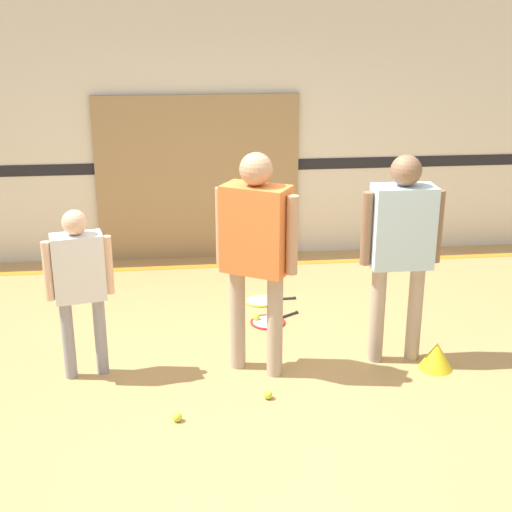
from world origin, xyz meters
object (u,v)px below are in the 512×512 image
tennis_ball_by_spare_racket (256,317)px  training_cone (436,356)px  person_instructor (256,241)px  person_student_right (401,237)px  tennis_ball_near_instructor (268,395)px  tennis_ball_stray_left (177,417)px  person_student_left (79,276)px  racket_second_spare (262,300)px  racket_spare_on_floor (269,322)px

tennis_ball_by_spare_racket → training_cone: 1.66m
person_instructor → training_cone: (1.39, -0.13, -0.94)m
person_student_right → tennis_ball_near_instructor: person_student_right is taller
tennis_ball_by_spare_racket → tennis_ball_stray_left: same height
person_student_left → tennis_ball_by_spare_racket: 1.81m
racket_second_spare → training_cone: size_ratio=1.96×
racket_second_spare → person_instructor: bearing=-101.9°
person_instructor → racket_second_spare: 1.72m
racket_second_spare → person_student_left: bearing=-142.7°
training_cone → racket_spare_on_floor: bearing=140.0°
person_instructor → tennis_ball_stray_left: bearing=-102.0°
person_student_right → racket_spare_on_floor: bearing=-41.2°
racket_spare_on_floor → training_cone: (1.18, -0.99, 0.10)m
person_student_right → racket_spare_on_floor: person_student_right is taller
person_student_left → person_student_right: person_student_right is taller
racket_spare_on_floor → person_student_right: bearing=-73.7°
person_student_right → racket_second_spare: size_ratio=3.21×
person_instructor → racket_spare_on_floor: 1.37m
racket_spare_on_floor → tennis_ball_stray_left: bearing=-150.6°
person_student_left → tennis_ball_near_instructor: bearing=-32.7°
person_instructor → tennis_ball_near_instructor: person_instructor is taller
person_instructor → racket_second_spare: person_instructor is taller
person_student_left → racket_second_spare: size_ratio=2.54×
person_instructor → training_cone: person_instructor is taller
person_student_right → racket_spare_on_floor: (-0.90, 0.80, -1.01)m
tennis_ball_by_spare_racket → tennis_ball_stray_left: bearing=-114.5°
person_student_right → tennis_ball_stray_left: size_ratio=25.02×
person_student_left → tennis_ball_near_instructor: person_student_left is taller
tennis_ball_near_instructor → tennis_ball_by_spare_racket: size_ratio=1.00×
tennis_ball_near_instructor → person_instructor: bearing=94.9°
racket_second_spare → tennis_ball_near_instructor: bearing=-98.6°
tennis_ball_near_instructor → racket_second_spare: bearing=84.5°
person_student_left → person_student_right: bearing=-11.9°
person_student_right → tennis_ball_by_spare_racket: bearing=-39.8°
person_student_left → racket_second_spare: 2.13m
person_student_right → racket_second_spare: bearing=-54.6°
person_instructor → racket_second_spare: (0.21, 1.36, -1.04)m
person_student_left → racket_spare_on_floor: size_ratio=2.50×
person_student_left → racket_spare_on_floor: bearing=16.0°
person_student_left → tennis_ball_stray_left: (0.68, -0.74, -0.78)m
person_instructor → person_student_left: bearing=-152.4°
tennis_ball_stray_left → tennis_ball_by_spare_racket: bearing=65.5°
person_instructor → tennis_ball_stray_left: person_instructor is taller
tennis_ball_stray_left → training_cone: 2.08m
racket_spare_on_floor → tennis_ball_near_instructor: (-0.18, -1.30, 0.02)m
racket_second_spare → person_student_right: bearing=-58.2°
tennis_ball_near_instructor → tennis_ball_by_spare_racket: bearing=87.2°
tennis_ball_near_instructor → tennis_ball_stray_left: 0.69m
tennis_ball_near_instructor → tennis_ball_stray_left: bearing=-161.0°
person_student_right → training_cone: person_student_right is taller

